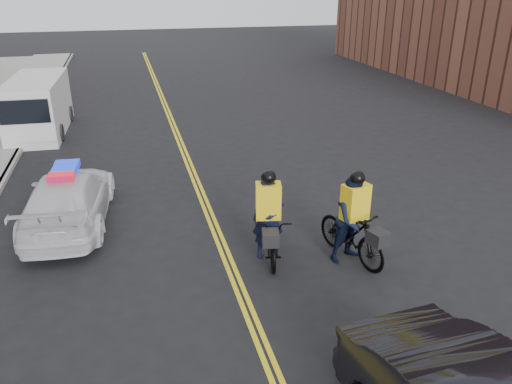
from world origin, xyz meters
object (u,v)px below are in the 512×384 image
object	(u,v)px
police_cruiser	(69,198)
cargo_van	(38,107)
cyclist_near	(268,228)
cyclist_far	(354,226)

from	to	relation	value
police_cruiser	cargo_van	distance (m)	9.45
cargo_van	police_cruiser	bearing A→B (deg)	-76.53
cyclist_near	cyclist_far	distance (m)	1.95
police_cruiser	cargo_van	world-z (taller)	cargo_van
police_cruiser	cyclist_far	distance (m)	7.40
police_cruiser	cyclist_far	world-z (taller)	cyclist_far
police_cruiser	cargo_van	size ratio (longest dim) A/B	0.92
police_cruiser	cyclist_near	bearing A→B (deg)	151.52
cyclist_far	cyclist_near	bearing A→B (deg)	145.22
police_cruiser	cargo_van	bearing A→B (deg)	-73.95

